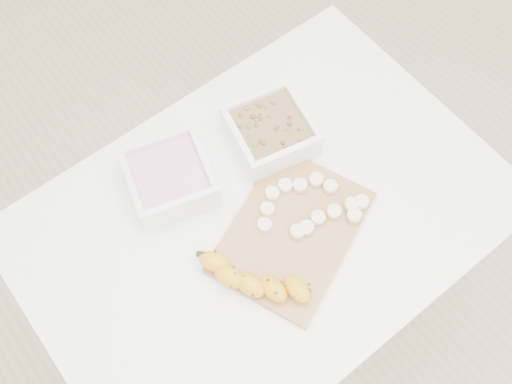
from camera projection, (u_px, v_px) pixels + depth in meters
ground at (262, 305)px, 1.88m from camera, size 3.50×3.50×0.00m
table at (264, 231)px, 1.29m from camera, size 1.00×0.70×0.75m
bowl_yogurt at (170, 178)px, 1.19m from camera, size 0.21×0.21×0.08m
bowl_granola at (271, 132)px, 1.24m from camera, size 0.20×0.20×0.08m
cutting_board at (292, 232)px, 1.18m from camera, size 0.39×0.34×0.01m
banana at (257, 280)px, 1.10m from camera, size 0.14×0.23×0.04m
banana_slices at (311, 205)px, 1.18m from camera, size 0.22×0.17×0.02m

